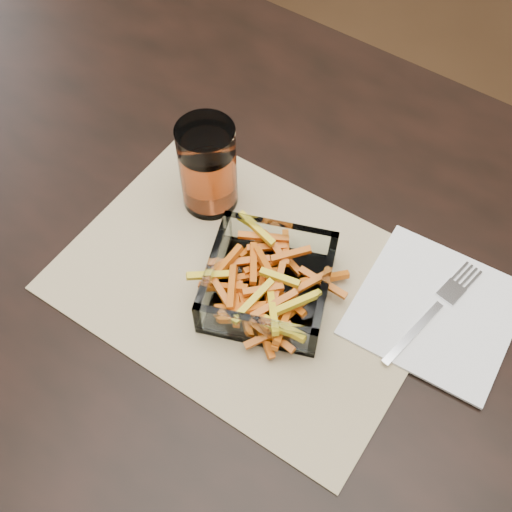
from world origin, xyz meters
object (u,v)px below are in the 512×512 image
at_px(tumbler, 208,169).
at_px(glass_bowl, 268,284).
at_px(fork, 435,309).
at_px(dining_table, 288,306).

bearing_deg(tumbler, glass_bowl, -27.70).
bearing_deg(tumbler, fork, 3.09).
xyz_separation_m(glass_bowl, tumbler, (-0.15, 0.08, 0.04)).
height_order(glass_bowl, fork, glass_bowl).
bearing_deg(glass_bowl, tumbler, 152.30).
bearing_deg(fork, dining_table, -154.46).
xyz_separation_m(dining_table, tumbler, (-0.15, 0.03, 0.15)).
distance_m(dining_table, fork, 0.21).
bearing_deg(dining_table, fork, 16.54).
relative_size(dining_table, tumbler, 12.14).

